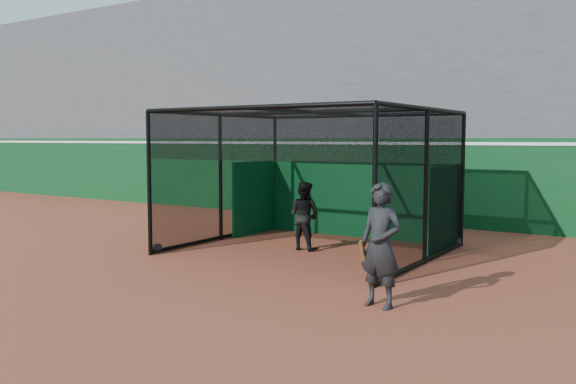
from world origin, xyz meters
The scene contains 6 objects.
ground centered at (0.00, 0.00, 0.00)m, with size 120.00×120.00×0.00m, color brown.
outfield_wall centered at (0.00, 8.50, 1.29)m, with size 50.00×0.50×2.50m.
grandstand centered at (0.00, 12.27, 4.48)m, with size 50.00×7.85×8.95m.
batting_cage centered at (0.41, 3.20, 1.53)m, with size 5.32×4.82×3.07m.
batter centered at (0.20, 3.17, 0.77)m, with size 0.74×0.58×1.53m, color black.
on_deck_player centered at (3.60, -0.22, 0.92)m, with size 0.73×0.53×1.85m.
Camera 1 is at (7.28, -8.35, 2.48)m, focal length 38.00 mm.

